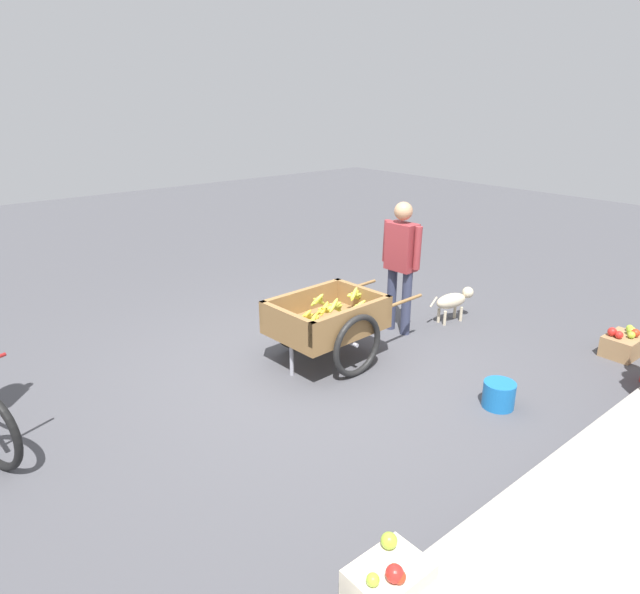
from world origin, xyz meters
name	(u,v)px	position (x,y,z in m)	size (l,w,h in m)	color
ground_plane	(316,369)	(0.00, 0.00, 0.00)	(24.00, 24.00, 0.00)	#47474C
fruit_cart	(327,322)	(-0.22, -0.08, 0.44)	(1.68, 0.97, 0.72)	olive
vendor_person	(401,257)	(-1.36, -0.13, 0.90)	(0.21, 0.53, 1.53)	#333851
dog	(453,300)	(-2.10, 0.09, 0.27)	(0.67, 0.25, 0.40)	beige
plastic_bucket	(499,395)	(-0.79, 1.60, 0.12)	(0.28, 0.28, 0.24)	#1966B2
apple_crate	(389,582)	(1.44, 2.36, 0.12)	(0.44, 0.32, 0.32)	beige
mixed_fruit_crate	(623,344)	(-2.72, 1.85, 0.13)	(0.44, 0.32, 0.31)	#99754C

